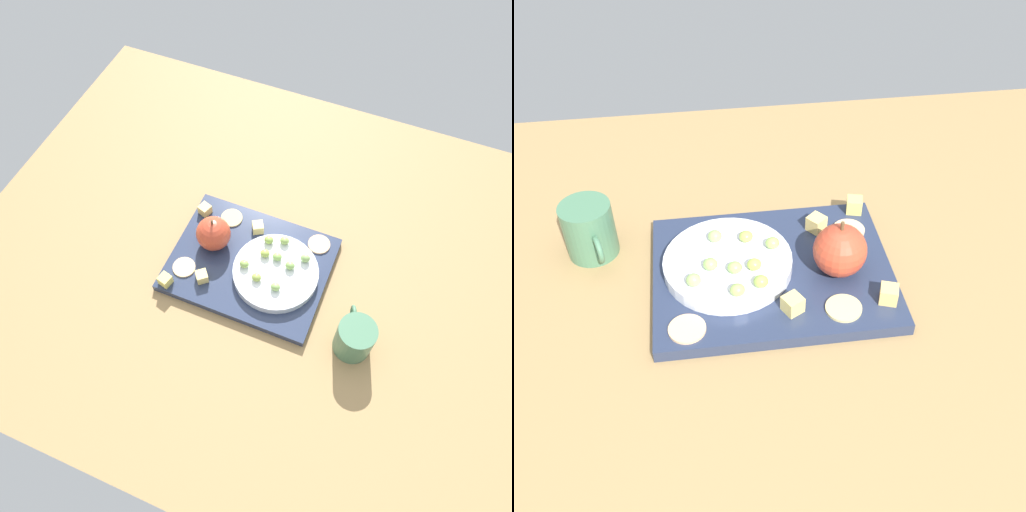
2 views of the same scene
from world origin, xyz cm
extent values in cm
cube|color=#98774A|center=(0.00, 0.00, 1.91)|extent=(123.65, 103.78, 3.82)
cube|color=#26304B|center=(-0.84, 2.93, 4.73)|extent=(33.30, 25.97, 1.81)
cylinder|color=white|center=(-6.99, 3.72, 6.60)|extent=(17.96, 17.96, 1.92)
sphere|color=#BB4028|center=(8.20, 1.31, 9.36)|extent=(7.45, 7.45, 7.45)
cylinder|color=brown|center=(8.20, 1.31, 13.69)|extent=(0.50, 0.50, 1.20)
cube|color=#E3D367|center=(13.52, 14.06, 6.81)|extent=(2.85, 2.85, 2.34)
cube|color=#EAD071|center=(0.66, -5.30, 6.81)|extent=(3.18, 3.18, 2.34)
cube|color=#EEC86C|center=(13.53, -5.25, 6.81)|extent=(2.97, 2.97, 2.34)
cube|color=#F1D073|center=(6.83, 10.46, 6.81)|extent=(3.30, 3.30, 2.34)
cylinder|color=#D4BF7F|center=(7.32, -6.04, 5.84)|extent=(4.84, 4.84, 0.40)
cylinder|color=#DFBB8B|center=(11.60, 9.44, 5.84)|extent=(4.84, 4.84, 0.40)
cylinder|color=#E3B384|center=(-13.13, -6.84, 5.84)|extent=(4.84, 4.84, 0.40)
ellipsoid|color=#90B34C|center=(-3.09, -2.19, 8.40)|extent=(2.00, 1.80, 1.68)
ellipsoid|color=#9EB94A|center=(-3.58, 1.19, 8.38)|extent=(2.00, 1.80, 1.64)
ellipsoid|color=#92B459|center=(-6.29, -3.31, 8.39)|extent=(2.00, 1.80, 1.66)
ellipsoid|color=#8BB162|center=(-11.83, -0.82, 8.47)|extent=(2.00, 1.80, 1.83)
ellipsoid|color=#97B04B|center=(-4.07, 7.11, 8.37)|extent=(2.00, 1.80, 1.61)
ellipsoid|color=#93B857|center=(-0.54, 5.16, 8.39)|extent=(2.00, 1.80, 1.67)
ellipsoid|color=#8BB95C|center=(-9.46, 1.98, 8.42)|extent=(2.00, 1.80, 1.73)
ellipsoid|color=#8FB960|center=(-8.43, 7.71, 8.42)|extent=(2.00, 1.80, 1.73)
ellipsoid|color=#8FBF59|center=(-6.24, 0.96, 8.36)|extent=(2.00, 1.80, 1.61)
cylinder|color=#457354|center=(-26.32, 12.10, 8.04)|extent=(7.40, 7.40, 8.43)
torus|color=#457354|center=(-24.71, 7.48, 8.04)|extent=(2.07, 4.04, 4.00)
camera|label=1|loc=(-21.52, 50.14, 96.38)|focal=34.26mm
camera|label=2|loc=(-9.66, -58.95, 65.28)|focal=43.20mm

